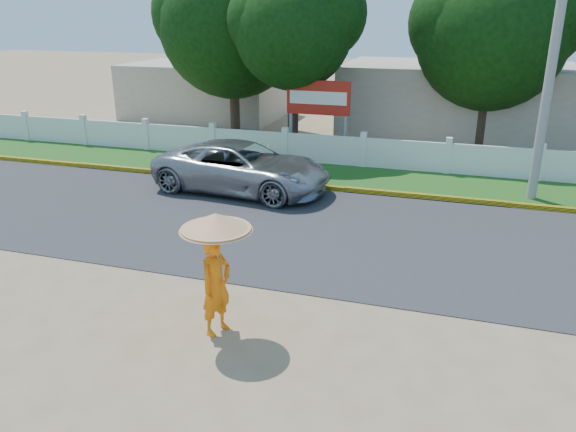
% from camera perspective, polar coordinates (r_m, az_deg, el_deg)
% --- Properties ---
extents(ground, '(120.00, 120.00, 0.00)m').
position_cam_1_polar(ground, '(10.91, -3.19, -9.92)').
color(ground, '#9E8460').
rests_on(ground, ground).
extents(road, '(60.00, 7.00, 0.02)m').
position_cam_1_polar(road, '(14.78, 2.90, -1.49)').
color(road, '#38383A').
rests_on(road, ground).
extents(grass_verge, '(60.00, 3.50, 0.03)m').
position_cam_1_polar(grass_verge, '(19.64, 6.80, 3.95)').
color(grass_verge, '#2D601E').
rests_on(grass_verge, ground).
extents(curb, '(40.00, 0.18, 0.16)m').
position_cam_1_polar(curb, '(18.02, 5.78, 2.71)').
color(curb, yellow).
rests_on(curb, ground).
extents(fence, '(40.00, 0.10, 1.10)m').
position_cam_1_polar(fence, '(20.88, 7.63, 6.41)').
color(fence, silver).
rests_on(fence, ground).
extents(building_near, '(10.00, 6.00, 3.20)m').
position_cam_1_polar(building_near, '(27.09, 16.74, 11.18)').
color(building_near, '#B7AD99').
rests_on(building_near, ground).
extents(building_far, '(8.00, 5.00, 2.80)m').
position_cam_1_polar(building_far, '(31.13, -8.42, 12.50)').
color(building_far, '#B7AD99').
rests_on(building_far, ground).
extents(utility_pole, '(0.28, 0.28, 8.72)m').
position_cam_1_polar(utility_pole, '(18.05, 25.39, 14.84)').
color(utility_pole, gray).
rests_on(utility_pole, ground).
extents(vehicle, '(5.84, 3.10, 1.56)m').
position_cam_1_polar(vehicle, '(17.88, -4.65, 4.94)').
color(vehicle, '#97999E').
rests_on(vehicle, ground).
extents(monk_with_parasol, '(1.25, 1.25, 2.28)m').
position_cam_1_polar(monk_with_parasol, '(9.75, -7.34, -4.09)').
color(monk_with_parasol, orange).
rests_on(monk_with_parasol, ground).
extents(billboard, '(2.50, 0.13, 2.95)m').
position_cam_1_polar(billboard, '(22.04, 3.09, 11.50)').
color(billboard, gray).
rests_on(billboard, ground).
extents(tree_row, '(27.83, 7.64, 8.69)m').
position_cam_1_polar(tree_row, '(23.35, 19.57, 17.79)').
color(tree_row, '#473828').
rests_on(tree_row, ground).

